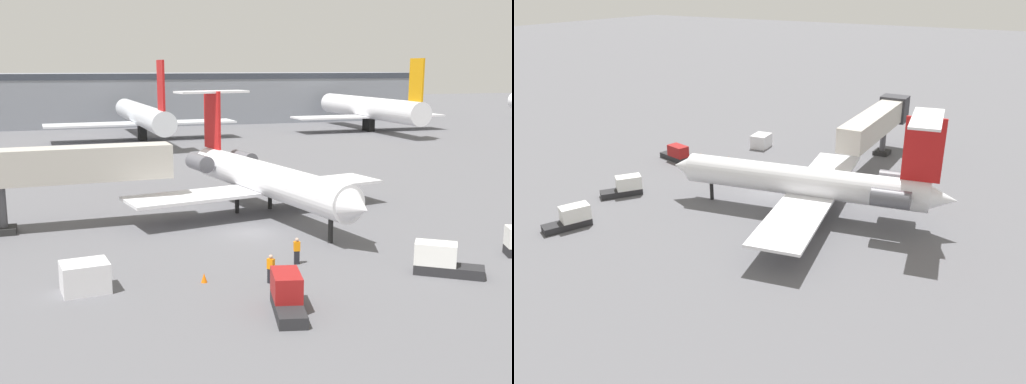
% 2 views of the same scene
% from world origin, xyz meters
% --- Properties ---
extents(ground_plane, '(400.00, 400.00, 0.10)m').
position_xyz_m(ground_plane, '(0.00, 0.00, -0.05)').
color(ground_plane, '#5B5B60').
extents(regional_jet, '(23.02, 26.33, 9.86)m').
position_xyz_m(regional_jet, '(2.54, 5.56, 3.19)').
color(regional_jet, white).
rests_on(regional_jet, ground_plane).
extents(jet_bridge, '(17.64, 3.57, 6.49)m').
position_xyz_m(jet_bridge, '(-14.76, 5.44, 4.80)').
color(jet_bridge, '#B7B2A8').
rests_on(jet_bridge, ground_plane).
extents(ground_crew_marshaller, '(0.45, 0.48, 1.69)m').
position_xyz_m(ground_crew_marshaller, '(-2.20, -10.76, 0.86)').
color(ground_crew_marshaller, black).
rests_on(ground_crew_marshaller, ground_plane).
extents(ground_crew_loader, '(0.45, 0.34, 1.69)m').
position_xyz_m(ground_crew_loader, '(0.48, -7.96, 0.86)').
color(ground_crew_loader, black).
rests_on(ground_crew_loader, ground_plane).
extents(baggage_tug_lead, '(2.26, 4.21, 1.90)m').
position_xyz_m(baggage_tug_lead, '(-2.76, -14.85, 0.84)').
color(baggage_tug_lead, '#262628').
rests_on(baggage_tug_lead, ground_plane).
extents(baggage_tug_trailing, '(4.07, 3.47, 1.90)m').
position_xyz_m(baggage_tug_trailing, '(7.92, -12.36, 0.84)').
color(baggage_tug_trailing, '#262628').
rests_on(baggage_tug_trailing, ground_plane).
extents(cargo_container_uld, '(2.73, 2.25, 1.68)m').
position_xyz_m(cargo_container_uld, '(-12.29, -8.94, 0.84)').
color(cargo_container_uld, silver).
rests_on(cargo_container_uld, ground_plane).
extents(traffic_cone_near, '(0.36, 0.36, 0.55)m').
position_xyz_m(traffic_cone_near, '(-5.78, -9.48, 0.28)').
color(traffic_cone_near, orange).
rests_on(traffic_cone_near, ground_plane).
extents(terminal_building, '(134.09, 19.72, 10.70)m').
position_xyz_m(terminal_building, '(0.00, 93.95, 5.37)').
color(terminal_building, gray).
rests_on(terminal_building, ground_plane).
extents(parked_airliner_centre, '(31.64, 37.53, 13.00)m').
position_xyz_m(parked_airliner_centre, '(0.33, 61.67, 4.10)').
color(parked_airliner_centre, silver).
rests_on(parked_airliner_centre, ground_plane).
extents(parked_airliner_east_mid, '(29.85, 35.52, 13.43)m').
position_xyz_m(parked_airliner_east_mid, '(43.47, 63.46, 4.31)').
color(parked_airliner_east_mid, white).
rests_on(parked_airliner_east_mid, ground_plane).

